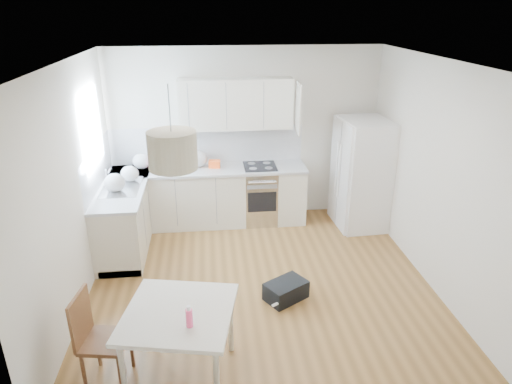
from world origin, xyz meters
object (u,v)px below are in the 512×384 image
(refrigerator, at_px, (363,174))
(gym_bag, at_px, (286,290))
(dining_chair, at_px, (105,339))
(dining_table, at_px, (179,319))

(refrigerator, xyz_separation_m, gym_bag, (-1.49, -1.86, -0.73))
(dining_chair, xyz_separation_m, gym_bag, (1.84, 1.07, -0.35))
(gym_bag, bearing_deg, refrigerator, 19.72)
(refrigerator, distance_m, gym_bag, 2.50)
(gym_bag, bearing_deg, dining_chair, 178.46)
(dining_table, relative_size, gym_bag, 2.33)
(dining_table, distance_m, dining_chair, 0.71)
(dining_table, height_order, dining_chair, dining_chair)
(refrigerator, height_order, dining_chair, refrigerator)
(dining_table, relative_size, dining_chair, 1.21)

